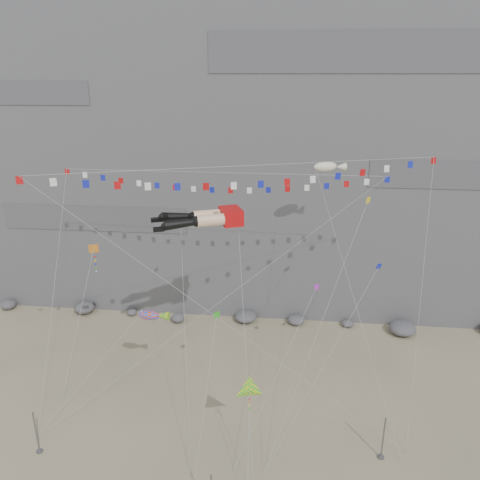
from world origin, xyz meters
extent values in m
plane|color=tan|center=(0.00, 0.00, 0.00)|extent=(120.00, 120.00, 0.00)
cube|color=slate|center=(0.00, 32.00, 25.00)|extent=(80.00, 28.00, 50.00)
cylinder|color=slate|center=(-14.16, -5.12, 1.91)|extent=(0.12, 0.12, 3.82)
cylinder|color=slate|center=(12.37, -2.92, 1.89)|extent=(0.12, 0.12, 3.78)
cube|color=#BA0B0D|center=(-0.19, 5.14, 16.71)|extent=(2.37, 2.70, 1.32)
cylinder|color=beige|center=(-1.72, 3.78, 16.71)|extent=(2.44, 1.77, 0.98)
sphere|color=black|center=(-2.75, 3.34, 16.71)|extent=(0.90, 0.90, 0.90)
cone|color=black|center=(-3.97, 2.83, 16.63)|extent=(2.78, 1.79, 0.91)
cube|color=black|center=(-5.61, 2.14, 16.33)|extent=(0.95, 0.69, 0.33)
cylinder|color=beige|center=(-2.23, 5.00, 16.71)|extent=(2.44, 1.77, 0.98)
sphere|color=black|center=(-3.26, 4.56, 16.71)|extent=(0.90, 0.90, 0.90)
cone|color=black|center=(-4.48, 4.05, 16.83)|extent=(2.80, 1.80, 0.98)
cube|color=black|center=(-6.12, 3.36, 16.74)|extent=(0.95, 0.69, 0.33)
cylinder|color=gray|center=(1.38, -1.34, 8.38)|extent=(0.03, 0.03, 21.33)
cylinder|color=gray|center=(-8.37, 3.14, 9.71)|extent=(0.03, 0.03, 27.26)
cube|color=slate|center=(-15.02, -3.79, 0.05)|extent=(0.16, 0.16, 0.10)
cylinder|color=gray|center=(7.94, 0.01, 10.80)|extent=(0.03, 0.03, 25.51)
cube|color=slate|center=(14.44, -2.19, 0.05)|extent=(0.16, 0.16, 0.10)
cylinder|color=gray|center=(-13.06, 0.66, 6.80)|extent=(0.03, 0.03, 15.57)
cube|color=slate|center=(-13.89, -3.12, 0.05)|extent=(0.16, 0.16, 0.10)
cylinder|color=gray|center=(-11.12, -0.87, 4.26)|extent=(0.03, 0.03, 13.42)
cube|color=slate|center=(-15.26, -4.07, 0.05)|extent=(0.16, 0.16, 0.10)
cylinder|color=gray|center=(2.38, -6.43, 3.24)|extent=(0.03, 0.03, 7.85)
cylinder|color=gray|center=(10.91, 4.52, 9.88)|extent=(0.03, 0.03, 25.64)
cube|color=slate|center=(13.89, -3.14, 0.05)|extent=(0.16, 0.16, 0.10)
cylinder|color=gray|center=(-3.80, 1.84, 7.48)|extent=(0.03, 0.03, 21.37)
cube|color=slate|center=(-2.06, -5.64, 0.05)|extent=(0.16, 0.16, 0.10)
cylinder|color=gray|center=(4.23, 0.16, 5.08)|extent=(0.03, 0.03, 16.61)
cube|color=slate|center=(1.12, -5.67, 0.05)|extent=(0.16, 0.16, 0.10)
cylinder|color=gray|center=(-1.27, -2.78, 4.36)|extent=(0.03, 0.03, 13.72)
cylinder|color=gray|center=(7.36, 0.81, 8.95)|extent=(0.03, 0.03, 23.35)
cube|color=slate|center=(3.40, -5.62, 0.05)|extent=(0.16, 0.16, 0.10)
cylinder|color=gray|center=(7.89, -0.34, 6.53)|extent=(0.03, 0.03, 18.13)
cube|color=slate|center=(3.60, -5.00, 0.05)|extent=(0.16, 0.16, 0.10)
camera|label=1|loc=(4.50, -32.21, 28.05)|focal=35.00mm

